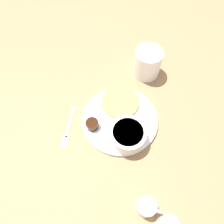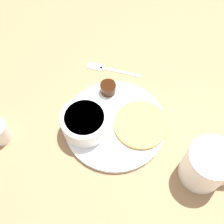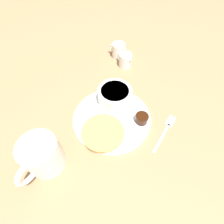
% 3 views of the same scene
% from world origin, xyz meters
% --- Properties ---
extents(ground_plane, '(4.00, 4.00, 0.00)m').
position_xyz_m(ground_plane, '(0.00, 0.00, 0.00)').
color(ground_plane, '#93704C').
extents(plate, '(0.23, 0.23, 0.01)m').
position_xyz_m(plate, '(0.00, 0.00, 0.01)').
color(plate, white).
rests_on(plate, ground_plane).
extents(pancake_stack, '(0.12, 0.12, 0.01)m').
position_xyz_m(pancake_stack, '(0.03, 0.05, 0.02)').
color(pancake_stack, tan).
rests_on(pancake_stack, plate).
extents(bowl, '(0.10, 0.10, 0.05)m').
position_xyz_m(bowl, '(-0.02, -0.06, 0.04)').
color(bowl, white).
rests_on(bowl, plate).
extents(syrup_cup, '(0.04, 0.04, 0.03)m').
position_xyz_m(syrup_cup, '(-0.08, 0.02, 0.02)').
color(syrup_cup, black).
rests_on(syrup_cup, plate).
extents(butter_ramekin, '(0.05, 0.05, 0.04)m').
position_xyz_m(butter_ramekin, '(-0.03, -0.08, 0.03)').
color(butter_ramekin, white).
rests_on(butter_ramekin, plate).
extents(coffee_mug, '(0.10, 0.11, 0.10)m').
position_xyz_m(coffee_mug, '(0.18, 0.12, 0.05)').
color(coffee_mug, white).
rests_on(coffee_mug, ground_plane).
extents(creamer_pitcher_near, '(0.05, 0.06, 0.05)m').
position_xyz_m(creamer_pitcher_near, '(-0.08, -0.25, 0.03)').
color(creamer_pitcher_near, white).
rests_on(creamer_pitcher_near, ground_plane).
extents(creamer_pitcher_far, '(0.06, 0.05, 0.06)m').
position_xyz_m(creamer_pitcher_far, '(-0.06, -0.31, 0.03)').
color(creamer_pitcher_far, white).
rests_on(creamer_pitcher_far, ground_plane).
extents(fork, '(0.10, 0.12, 0.00)m').
position_xyz_m(fork, '(-0.16, 0.05, 0.00)').
color(fork, silver).
rests_on(fork, ground_plane).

